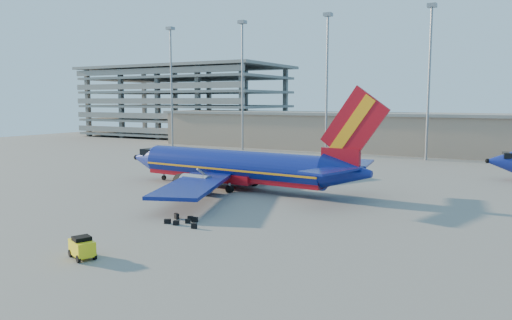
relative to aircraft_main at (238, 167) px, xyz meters
name	(u,v)px	position (x,y,z in m)	size (l,w,h in m)	color
ground	(228,192)	(0.20, -2.68, -2.73)	(220.00, 220.00, 0.00)	slate
terminal_building	(413,133)	(10.20, 55.32, 1.59)	(122.00, 16.00, 8.50)	gray
parking_garage	(185,99)	(-61.80, 71.37, 9.00)	(62.00, 32.00, 21.40)	slate
light_mast_row	(376,67)	(5.20, 43.32, 14.82)	(101.60, 1.60, 28.65)	gray
aircraft_main	(238,167)	(0.00, 0.00, 0.00)	(37.75, 36.23, 12.78)	navy
baggage_tug	(82,247)	(4.82, -29.49, -1.90)	(2.56, 2.09, 1.59)	yellow
luggage_pile	(183,221)	(4.81, -17.75, -2.50)	(4.17, 2.68, 0.53)	black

